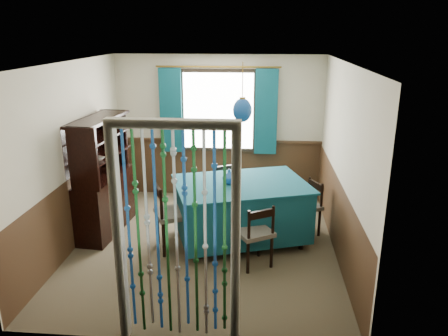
# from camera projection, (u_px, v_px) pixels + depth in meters

# --- Properties ---
(floor) EXTENTS (4.00, 4.00, 0.00)m
(floor) POSITION_uv_depth(u_px,v_px,m) (205.00, 245.00, 6.13)
(floor) COLOR brown
(floor) RESTS_ON ground
(ceiling) EXTENTS (4.00, 4.00, 0.00)m
(ceiling) POSITION_uv_depth(u_px,v_px,m) (203.00, 63.00, 5.38)
(ceiling) COLOR silver
(ceiling) RESTS_ON ground
(wall_back) EXTENTS (3.60, 0.00, 3.60)m
(wall_back) POSITION_uv_depth(u_px,v_px,m) (219.00, 127.00, 7.65)
(wall_back) COLOR beige
(wall_back) RESTS_ON ground
(wall_front) EXTENTS (3.60, 0.00, 3.60)m
(wall_front) POSITION_uv_depth(u_px,v_px,m) (175.00, 224.00, 3.86)
(wall_front) COLOR beige
(wall_front) RESTS_ON ground
(wall_left) EXTENTS (0.00, 4.00, 4.00)m
(wall_left) POSITION_uv_depth(u_px,v_px,m) (72.00, 157.00, 5.90)
(wall_left) COLOR beige
(wall_left) RESTS_ON ground
(wall_right) EXTENTS (0.00, 4.00, 4.00)m
(wall_right) POSITION_uv_depth(u_px,v_px,m) (343.00, 163.00, 5.61)
(wall_right) COLOR beige
(wall_right) RESTS_ON ground
(wainscot_back) EXTENTS (3.60, 0.00, 3.60)m
(wainscot_back) POSITION_uv_depth(u_px,v_px,m) (219.00, 168.00, 7.87)
(wainscot_back) COLOR #422B19
(wainscot_back) RESTS_ON ground
(wainscot_front) EXTENTS (3.60, 0.00, 3.60)m
(wainscot_front) POSITION_uv_depth(u_px,v_px,m) (178.00, 296.00, 4.10)
(wainscot_front) COLOR #422B19
(wainscot_front) RESTS_ON ground
(wainscot_left) EXTENTS (0.00, 4.00, 4.00)m
(wainscot_left) POSITION_uv_depth(u_px,v_px,m) (79.00, 208.00, 6.13)
(wainscot_left) COLOR #422B19
(wainscot_left) RESTS_ON ground
(wainscot_right) EXTENTS (0.00, 4.00, 4.00)m
(wainscot_right) POSITION_uv_depth(u_px,v_px,m) (337.00, 217.00, 5.84)
(wainscot_right) COLOR #422B19
(wainscot_right) RESTS_ON ground
(window) EXTENTS (1.32, 0.12, 1.42)m
(window) POSITION_uv_depth(u_px,v_px,m) (218.00, 111.00, 7.52)
(window) COLOR black
(window) RESTS_ON wall_back
(doorway) EXTENTS (1.16, 0.12, 2.18)m
(doorway) POSITION_uv_depth(u_px,v_px,m) (177.00, 241.00, 3.97)
(doorway) COLOR silver
(doorway) RESTS_ON ground
(dining_table) EXTENTS (2.09, 1.74, 0.87)m
(dining_table) POSITION_uv_depth(u_px,v_px,m) (241.00, 208.00, 6.14)
(dining_table) COLOR #104856
(dining_table) RESTS_ON floor
(chair_near) EXTENTS (0.56, 0.55, 0.84)m
(chair_near) POSITION_uv_depth(u_px,v_px,m) (255.00, 233.00, 5.47)
(chair_near) COLOR black
(chair_near) RESTS_ON floor
(chair_far) EXTENTS (0.56, 0.56, 0.86)m
(chair_far) POSITION_uv_depth(u_px,v_px,m) (229.00, 190.00, 6.91)
(chair_far) COLOR black
(chair_far) RESTS_ON floor
(chair_left) EXTENTS (0.61, 0.62, 0.96)m
(chair_left) POSITION_uv_depth(u_px,v_px,m) (171.00, 214.00, 5.89)
(chair_left) COLOR black
(chair_left) RESTS_ON floor
(chair_right) EXTENTS (0.52, 0.53, 0.81)m
(chair_right) POSITION_uv_depth(u_px,v_px,m) (307.00, 206.00, 6.38)
(chair_right) COLOR black
(chair_right) RESTS_ON floor
(sideboard) EXTENTS (0.57, 1.35, 1.71)m
(sideboard) POSITION_uv_depth(u_px,v_px,m) (104.00, 192.00, 6.44)
(sideboard) COLOR black
(sideboard) RESTS_ON floor
(pendant_lamp) EXTENTS (0.25, 0.25, 0.78)m
(pendant_lamp) POSITION_uv_depth(u_px,v_px,m) (242.00, 110.00, 5.72)
(pendant_lamp) COLOR olive
(pendant_lamp) RESTS_ON ceiling
(vase_table) EXTENTS (0.21, 0.21, 0.18)m
(vase_table) POSITION_uv_depth(u_px,v_px,m) (229.00, 177.00, 5.99)
(vase_table) COLOR navy
(vase_table) RESTS_ON dining_table
(bowl_shelf) EXTENTS (0.26, 0.26, 0.05)m
(bowl_shelf) POSITION_uv_depth(u_px,v_px,m) (97.00, 159.00, 6.00)
(bowl_shelf) COLOR beige
(bowl_shelf) RESTS_ON sideboard
(vase_sideboard) EXTENTS (0.21, 0.21, 0.18)m
(vase_sideboard) POSITION_uv_depth(u_px,v_px,m) (111.00, 165.00, 6.56)
(vase_sideboard) COLOR beige
(vase_sideboard) RESTS_ON sideboard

